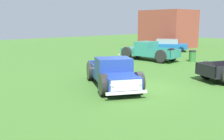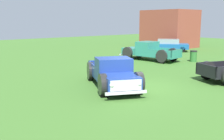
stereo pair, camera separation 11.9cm
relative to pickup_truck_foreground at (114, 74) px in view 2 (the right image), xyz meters
The scene contains 6 objects.
ground_plane 1.43m from the pickup_truck_foreground, 58.25° to the left, with size 80.00×80.00×0.00m, color #3D6B28.
pickup_truck_foreground is the anchor object (origin of this frame).
pickup_truck_behind_right 10.67m from the pickup_truck_foreground, 124.02° to the left, with size 5.57×2.73×1.64m.
sedan_distant_a 18.17m from the pickup_truck_foreground, 119.59° to the left, with size 4.34×3.93×1.40m.
trash_can 11.44m from the pickup_truck_foreground, 103.50° to the left, with size 0.59×0.59×0.95m.
brick_pavilion 23.42m from the pickup_truck_foreground, 121.69° to the left, with size 6.23×4.84×4.78m.
Camera 2 is at (9.71, -9.76, 3.47)m, focal length 43.14 mm.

